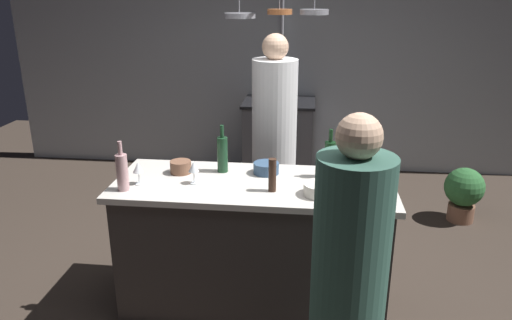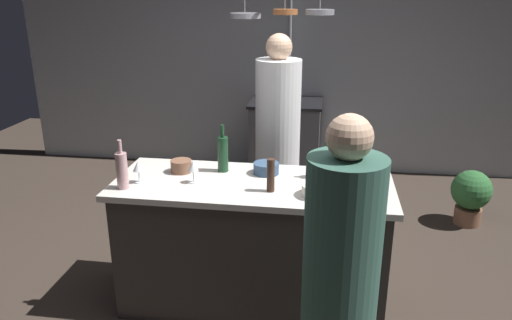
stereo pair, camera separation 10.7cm
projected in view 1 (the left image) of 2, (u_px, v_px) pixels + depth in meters
name	position (u px, v px, depth m)	size (l,w,h in m)	color
ground_plane	(254.00, 301.00, 3.47)	(9.00, 9.00, 0.00)	#382D26
back_wall	(282.00, 59.00, 5.71)	(6.40, 0.16, 2.60)	#9EA3A8
kitchen_island	(254.00, 244.00, 3.32)	(1.80, 0.72, 0.90)	#332D2B
stove_range	(279.00, 139.00, 5.62)	(0.80, 0.64, 0.89)	#47474C
chef	(274.00, 148.00, 4.13)	(0.37, 0.37, 1.75)	white
bar_stool_right	(344.00, 317.00, 2.70)	(0.28, 0.28, 0.68)	#4C4C51
guest_right	(347.00, 298.00, 2.24)	(0.34, 0.34, 1.62)	#33594C
overhead_pot_rack	(277.00, 33.00, 4.73)	(0.91, 1.36, 2.17)	gray
potted_plant	(464.00, 191.00, 4.57)	(0.36, 0.36, 0.52)	brown
pepper_mill	(272.00, 175.00, 3.00)	(0.05, 0.05, 0.21)	#382319
wine_bottle_rose	(122.00, 171.00, 3.01)	(0.07, 0.07, 0.32)	#B78C8E
wine_bottle_red	(330.00, 159.00, 3.21)	(0.07, 0.07, 0.33)	#143319
wine_bottle_green	(222.00, 154.00, 3.31)	(0.07, 0.07, 0.33)	#193D23
wine_glass_near_left_guest	(345.00, 164.00, 3.18)	(0.07, 0.07, 0.15)	silver
wine_glass_by_chef	(138.00, 169.00, 3.11)	(0.07, 0.07, 0.15)	silver
wine_glass_near_right_guest	(194.00, 168.00, 3.12)	(0.07, 0.07, 0.15)	silver
mixing_bowl_wooden	(181.00, 167.00, 3.32)	(0.14, 0.14, 0.08)	brown
mixing_bowl_blue	(266.00, 168.00, 3.31)	(0.17, 0.17, 0.07)	#334C6B
mixing_bowl_ceramic	(320.00, 189.00, 2.97)	(0.20, 0.20, 0.07)	silver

